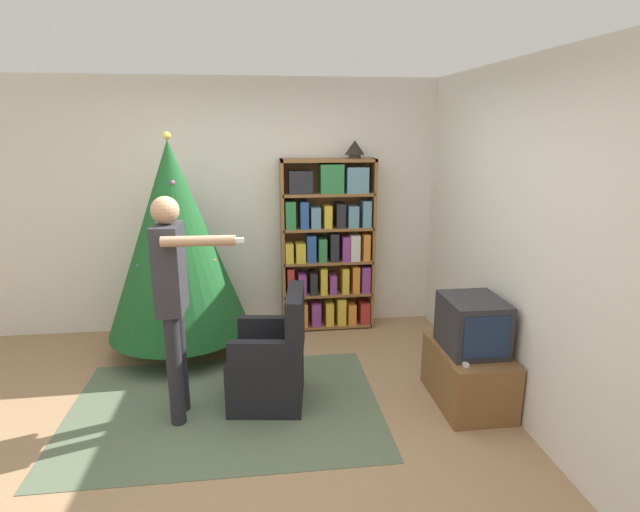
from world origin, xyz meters
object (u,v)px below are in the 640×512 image
Objects in this scene: standing_person at (173,291)px; armchair at (272,364)px; television at (472,324)px; table_lamp at (355,148)px; christmas_tree at (175,239)px; bookshelf at (328,247)px.

armchair is at bearing 102.34° from standing_person.
television is 2.24m from standing_person.
table_lamp is (1.60, 1.59, 0.91)m from standing_person.
christmas_tree is (-2.37, 1.25, 0.45)m from television.
bookshelf is 1.89m from television.
television is at bearing 89.91° from armchair.
armchair is at bearing 172.39° from television.
armchair is (-0.65, -1.45, -0.58)m from bookshelf.
television is 2.71m from christmas_tree.
armchair reaches higher than television.
television is 1.58m from armchair.
table_lamp is (0.91, 1.46, 1.58)m from armchair.
christmas_tree is 10.39× the size of table_lamp.
armchair is 0.97m from standing_person.
standing_person is (0.16, -1.17, -0.12)m from christmas_tree.
bookshelf is 1.04m from table_lamp.
television is 0.30× the size of standing_person.
bookshelf is at bearing 15.50° from christmas_tree.
armchair is 2.34m from table_lamp.
bookshelf is at bearing 141.78° from standing_person.
table_lamp reaches higher than bookshelf.
christmas_tree reaches higher than table_lamp.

